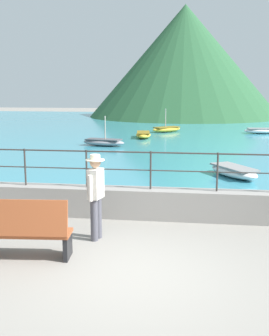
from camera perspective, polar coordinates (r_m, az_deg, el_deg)
The scene contains 12 objects.
ground_plane at distance 7.21m, azimuth -0.53°, elevation -14.17°, with size 120.00×120.00×0.00m, color gray.
promenade_wall at distance 10.09m, azimuth 2.14°, elevation -4.77°, with size 20.00×0.56×0.70m, color gray.
railing at distance 9.88m, azimuth 2.18°, elevation 0.63°, with size 18.44×0.04×0.90m.
lake_water at distance 32.47m, azimuth 6.21°, elevation 5.25°, with size 64.00×44.32×0.06m, color teal.
hill_main at distance 46.74m, azimuth 6.74°, elevation 13.98°, with size 20.33×20.33×11.67m, color #285633.
bench_main at distance 7.90m, azimuth -14.85°, elevation -7.95°, with size 1.74×0.70×1.13m.
person_walking at distance 8.54m, azimuth -5.23°, elevation -3.30°, with size 0.38×0.56×1.75m.
boat_0 at distance 26.09m, azimuth 1.19°, elevation 4.50°, with size 1.18×2.39×0.36m.
boat_2 at distance 29.72m, azimuth 4.32°, elevation 5.23°, with size 2.32×2.20×1.62m.
boat_3 at distance 29.83m, azimuth 16.69°, elevation 4.83°, with size 2.36×1.07×0.36m.
boat_4 at distance 22.46m, azimuth -4.17°, elevation 3.50°, with size 2.44×1.36×1.57m.
boat_5 at distance 14.89m, azimuth 13.18°, elevation -0.40°, with size 1.94×2.44×0.36m.
Camera 1 is at (0.97, -6.48, 3.02)m, focal length 45.42 mm.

